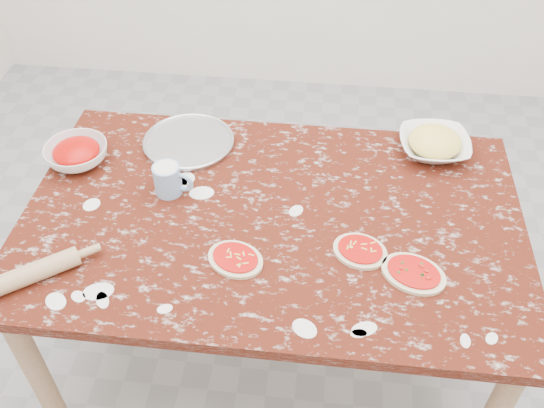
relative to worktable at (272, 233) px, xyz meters
The scene contains 10 objects.
ground 0.67m from the worktable, ahead, with size 4.00×4.00×0.00m, color gray.
worktable is the anchor object (origin of this frame).
pizza_tray 0.49m from the worktable, 135.80° to the left, with size 0.32×0.32×0.01m, color #B2B2B7.
sauce_bowl 0.74m from the worktable, 165.05° to the left, with size 0.22×0.22×0.07m, color white.
cheese_bowl 0.67m from the worktable, 35.89° to the left, with size 0.25×0.25×0.06m, color white.
flour_mug 0.38m from the worktable, 168.26° to the left, with size 0.14×0.09×0.11m.
pizza_left 0.24m from the worktable, 112.76° to the right, with size 0.21×0.19×0.02m.
pizza_mid 0.32m from the worktable, 24.50° to the right, with size 0.20×0.19×0.02m.
pizza_right 0.49m from the worktable, 24.46° to the right, with size 0.23×0.21×0.02m.
rolling_pin 0.75m from the worktable, 152.21° to the right, with size 0.06×0.06×0.29m, color tan.
Camera 1 is at (0.16, -1.34, 2.08)m, focal length 39.17 mm.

